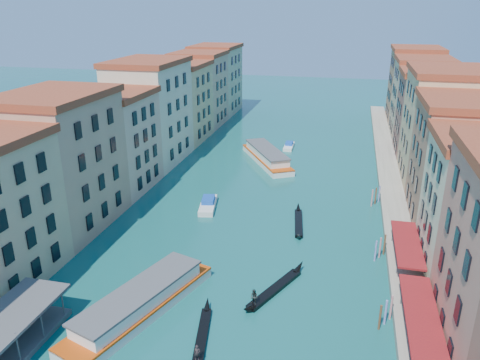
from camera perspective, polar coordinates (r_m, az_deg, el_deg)
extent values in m
cube|color=tan|center=(72.15, -20.88, 1.77)|extent=(12.00, 17.00, 19.00)
cube|color=maroon|center=(69.79, -21.93, 9.55)|extent=(12.80, 17.40, 1.00)
cube|color=tan|center=(85.09, -15.10, 4.31)|extent=(12.00, 14.00, 16.50)
cube|color=maroon|center=(83.15, -15.66, 10.10)|extent=(12.80, 14.40, 1.00)
cube|color=beige|center=(98.54, -10.86, 7.89)|extent=(12.00, 18.00, 20.00)
cube|color=maroon|center=(96.82, -11.28, 13.96)|extent=(12.80, 18.40, 1.00)
cube|color=tan|center=(114.15, -7.36, 9.18)|extent=(12.00, 16.00, 17.50)
cube|color=maroon|center=(112.70, -7.58, 13.79)|extent=(12.80, 16.40, 1.00)
cube|color=tan|center=(128.42, -4.93, 10.77)|extent=(12.00, 15.00, 18.50)
cube|color=maroon|center=(127.11, -5.07, 15.11)|extent=(12.80, 15.40, 1.00)
cube|color=tan|center=(143.46, -2.91, 11.97)|extent=(12.00, 17.00, 19.00)
cube|color=maroon|center=(142.28, -2.98, 15.95)|extent=(12.80, 17.40, 1.00)
cube|color=#A3694B|center=(75.76, 25.11, 1.62)|extent=(12.00, 16.00, 18.00)
cube|color=maroon|center=(73.53, 26.23, 8.63)|extent=(12.80, 16.40, 1.00)
cube|color=tan|center=(91.57, 23.32, 5.60)|extent=(12.00, 18.00, 20.00)
cube|color=maroon|center=(89.72, 24.28, 12.06)|extent=(12.80, 18.40, 1.00)
cube|color=#905646|center=(107.71, 21.93, 7.17)|extent=(12.00, 15.00, 17.50)
cube|color=maroon|center=(106.17, 22.60, 12.01)|extent=(12.80, 15.40, 1.00)
cube|color=tan|center=(122.67, 21.05, 9.02)|extent=(12.00, 16.00, 18.50)
cube|color=maroon|center=(121.30, 21.65, 13.52)|extent=(12.80, 16.40, 1.00)
cube|color=#A06D4B|center=(138.72, 20.32, 10.54)|extent=(12.00, 17.00, 19.50)
cube|color=maroon|center=(137.51, 20.86, 14.73)|extent=(12.80, 17.40, 1.00)
cube|color=gray|center=(87.57, 17.90, -0.89)|extent=(4.00, 140.00, 1.00)
cube|color=maroon|center=(49.75, 21.36, -15.53)|extent=(3.20, 15.30, 0.25)
cylinder|color=#505052|center=(54.55, 19.03, -13.63)|extent=(0.12, 0.12, 3.00)
cube|color=maroon|center=(62.91, 19.72, -7.29)|extent=(3.20, 12.60, 0.25)
cylinder|color=#505052|center=(59.78, 18.56, -10.33)|extent=(0.12, 0.12, 3.00)
cylinder|color=#505052|center=(67.14, 18.06, -6.70)|extent=(0.12, 0.12, 3.00)
cube|color=#505052|center=(51.62, -27.25, -18.83)|extent=(5.00, 16.00, 0.60)
cylinder|color=brown|center=(51.46, 16.68, -15.89)|extent=(0.24, 0.24, 3.20)
cylinder|color=brown|center=(52.33, 17.31, -15.28)|extent=(0.24, 0.24, 3.20)
cylinder|color=brown|center=(53.21, 17.92, -14.69)|extent=(0.24, 0.24, 3.20)
cylinder|color=brown|center=(63.31, 16.19, -8.42)|extent=(0.24, 0.24, 3.20)
cylinder|color=brown|center=(64.24, 16.70, -8.03)|extent=(0.24, 0.24, 3.20)
cylinder|color=brown|center=(65.17, 17.19, -7.65)|extent=(0.24, 0.24, 3.20)
cylinder|color=brown|center=(79.59, 15.79, -2.22)|extent=(0.24, 0.24, 3.20)
cylinder|color=brown|center=(80.55, 16.20, -1.98)|extent=(0.24, 0.24, 3.20)
cylinder|color=brown|center=(81.52, 16.60, -1.75)|extent=(0.24, 0.24, 3.20)
cylinder|color=brown|center=(54.81, -26.80, -14.95)|extent=(0.24, 0.24, 3.20)
cube|color=silver|center=(53.17, -11.97, -15.01)|extent=(10.48, 20.20, 1.19)
cube|color=white|center=(52.43, -12.07, -13.87)|extent=(8.76, 16.28, 1.58)
cube|color=#505052|center=(51.91, -12.15, -13.01)|extent=(9.20, 16.85, 0.25)
cube|color=#C0420B|center=(52.85, -12.01, -14.53)|extent=(10.53, 20.21, 0.25)
cube|color=white|center=(98.41, 3.28, 2.53)|extent=(13.77, 19.40, 1.19)
cube|color=white|center=(98.02, 3.29, 3.25)|extent=(11.36, 15.71, 1.59)
cube|color=#505052|center=(97.74, 3.31, 3.77)|extent=(11.86, 16.29, 0.25)
cube|color=#C0420B|center=(98.25, 3.29, 2.83)|extent=(13.81, 19.42, 0.25)
cube|color=black|center=(49.27, -4.64, -18.42)|extent=(2.60, 8.46, 0.42)
cone|color=black|center=(52.74, -4.02, -14.92)|extent=(1.18, 2.00, 1.57)
imported|color=#2C2223|center=(45.95, -5.24, -20.26)|extent=(0.65, 0.49, 1.61)
cube|color=black|center=(55.77, 4.27, -13.13)|extent=(5.10, 9.23, 0.48)
cone|color=black|center=(59.41, 7.23, -10.48)|extent=(1.77, 2.35, 1.80)
cone|color=black|center=(52.02, 0.84, -15.47)|extent=(1.62, 2.02, 1.58)
imported|color=#232B28|center=(52.38, 1.73, -14.10)|extent=(1.11, 1.01, 1.84)
cube|color=black|center=(71.36, 7.15, -5.23)|extent=(2.26, 9.11, 0.45)
cone|color=black|center=(75.76, 7.12, -3.32)|extent=(1.16, 2.12, 1.69)
cone|color=black|center=(66.75, 7.20, -6.89)|extent=(1.11, 1.77, 1.49)
cube|color=silver|center=(76.53, -3.93, -3.09)|extent=(3.66, 7.76, 0.85)
cube|color=#154BB0|center=(76.71, -3.89, -2.42)|extent=(2.47, 3.49, 0.75)
cube|color=white|center=(108.67, 5.98, 4.08)|extent=(2.03, 6.22, 0.71)
cube|color=#154BB0|center=(108.92, 6.02, 4.46)|extent=(1.63, 2.68, 0.62)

